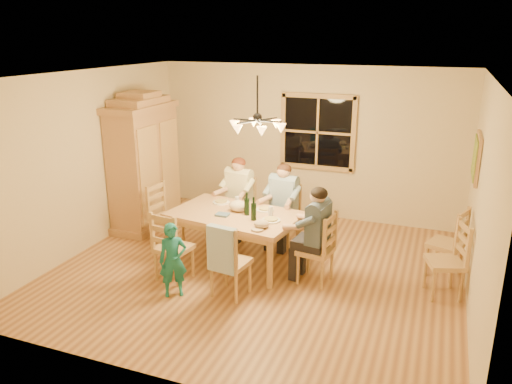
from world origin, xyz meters
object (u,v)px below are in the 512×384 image
at_px(chair_far_left, 239,219).
at_px(chair_spare_front, 443,273).
at_px(adult_woman, 238,188).
at_px(dining_table, 235,220).
at_px(child, 173,260).
at_px(chair_spare_back, 444,254).
at_px(chair_near_right, 231,273).
at_px(chair_end_right, 315,261).
at_px(wine_bottle_a, 247,204).
at_px(chair_near_left, 174,258).
at_px(chandelier, 257,125).
at_px(adult_slate_man, 317,223).
at_px(wine_bottle_b, 254,209).
at_px(chair_far_right, 283,228).
at_px(adult_plaid_man, 283,195).
at_px(chair_end_left, 167,227).
at_px(armoire, 145,166).

bearing_deg(chair_far_left, chair_spare_front, 173.03).
bearing_deg(adult_woman, dining_table, 117.90).
xyz_separation_m(child, chair_spare_back, (3.20, 1.82, -0.18)).
bearing_deg(chair_spare_front, chair_near_right, 91.73).
relative_size(chair_end_right, wine_bottle_a, 3.00).
bearing_deg(chair_far_left, chair_near_left, 90.00).
bearing_deg(chair_spare_front, chair_spare_back, -18.86).
height_order(chandelier, adult_slate_man, chandelier).
height_order(wine_bottle_a, wine_bottle_b, same).
xyz_separation_m(chair_end_right, child, (-1.59, -0.99, 0.18)).
bearing_deg(chair_far_right, chair_near_left, 64.80).
height_order(dining_table, chair_near_right, chair_near_right).
xyz_separation_m(adult_plaid_man, adult_slate_man, (0.77, -0.97, 0.00)).
bearing_deg(chair_spare_back, dining_table, 122.86).
distance_m(adult_plaid_man, child, 2.16).
relative_size(chair_far_right, chair_spare_back, 1.00).
bearing_deg(adult_slate_man, wine_bottle_b, 97.24).
xyz_separation_m(dining_table, chair_spare_back, (2.85, 0.65, -0.36)).
distance_m(wine_bottle_a, chair_spare_front, 2.73).
distance_m(chair_end_left, chair_spare_front, 4.09).
bearing_deg(chair_end_right, chair_near_left, 116.57).
bearing_deg(adult_slate_man, chair_near_right, 136.74).
distance_m(chair_end_left, wine_bottle_a, 1.57).
bearing_deg(chair_far_right, chair_spare_back, -175.08).
bearing_deg(chair_spare_back, armoire, 107.67).
bearing_deg(armoire, chair_end_right, -17.49).
xyz_separation_m(adult_woman, adult_plaid_man, (0.79, -0.12, 0.00)).
bearing_deg(chair_far_left, chandelier, 132.58).
distance_m(chair_far_right, chair_end_left, 1.81).
distance_m(chandelier, chair_far_right, 2.01).
bearing_deg(chair_near_left, chair_far_left, 90.00).
relative_size(wine_bottle_b, child, 0.34).
distance_m(dining_table, child, 1.23).
bearing_deg(chair_spare_back, chair_end_right, 137.28).
height_order(adult_woman, wine_bottle_b, adult_woman).
bearing_deg(chair_spare_back, adult_woman, 105.38).
xyz_separation_m(chandelier, chair_end_left, (-1.64, 0.33, -1.77)).
distance_m(adult_woman, adult_plaid_man, 0.80).
bearing_deg(chair_spare_front, chandelier, 75.64).
bearing_deg(wine_bottle_b, chair_near_right, -91.96).
distance_m(adult_plaid_man, wine_bottle_a, 0.86).
bearing_deg(adult_slate_man, chair_far_left, 63.43).
height_order(chair_far_left, chair_near_left, same).
bearing_deg(adult_plaid_man, chair_spare_front, 170.80).
bearing_deg(wine_bottle_a, chair_end_right, -9.08).
relative_size(chair_far_left, wine_bottle_a, 3.00).
xyz_separation_m(chair_near_right, chair_spare_back, (2.52, 1.56, 0.00)).
relative_size(chandelier, chair_near_left, 0.78).
relative_size(chair_near_left, wine_bottle_a, 3.00).
bearing_deg(armoire, chandelier, -22.41).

